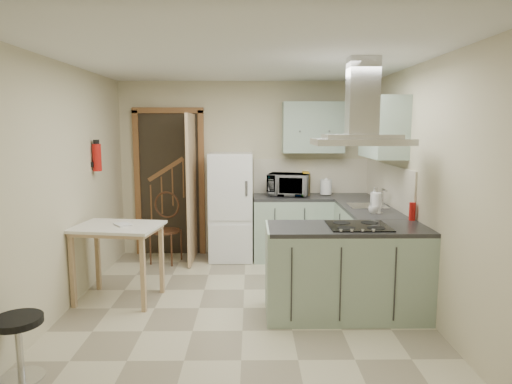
{
  "coord_description": "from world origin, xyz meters",
  "views": [
    {
      "loc": [
        0.08,
        -4.51,
        1.86
      ],
      "look_at": [
        0.14,
        0.45,
        1.15
      ],
      "focal_mm": 32.0,
      "sensor_mm": 36.0,
      "label": 1
    }
  ],
  "objects_px": {
    "microwave": "(289,185)",
    "drop_leaf_table": "(119,263)",
    "extractor_hood": "(361,142)",
    "fridge": "(231,207)",
    "bentwood_chair": "(166,231)",
    "peninsula": "(347,271)",
    "stool": "(19,348)"
  },
  "relations": [
    {
      "from": "microwave",
      "to": "drop_leaf_table",
      "type": "bearing_deg",
      "value": -125.86
    },
    {
      "from": "extractor_hood",
      "to": "fridge",
      "type": "bearing_deg",
      "value": 123.79
    },
    {
      "from": "bentwood_chair",
      "to": "drop_leaf_table",
      "type": "bearing_deg",
      "value": -84.49
    },
    {
      "from": "drop_leaf_table",
      "to": "bentwood_chair",
      "type": "distance_m",
      "value": 1.4
    },
    {
      "from": "peninsula",
      "to": "bentwood_chair",
      "type": "height_order",
      "value": "peninsula"
    },
    {
      "from": "fridge",
      "to": "bentwood_chair",
      "type": "distance_m",
      "value": 0.96
    },
    {
      "from": "drop_leaf_table",
      "to": "microwave",
      "type": "xyz_separation_m",
      "value": [
        1.95,
        1.6,
        0.64
      ]
    },
    {
      "from": "drop_leaf_table",
      "to": "bentwood_chair",
      "type": "height_order",
      "value": "bentwood_chair"
    },
    {
      "from": "peninsula",
      "to": "bentwood_chair",
      "type": "relative_size",
      "value": 1.76
    },
    {
      "from": "drop_leaf_table",
      "to": "stool",
      "type": "distance_m",
      "value": 1.6
    },
    {
      "from": "drop_leaf_table",
      "to": "microwave",
      "type": "distance_m",
      "value": 2.6
    },
    {
      "from": "drop_leaf_table",
      "to": "fridge",
      "type": "bearing_deg",
      "value": 62.54
    },
    {
      "from": "peninsula",
      "to": "drop_leaf_table",
      "type": "xyz_separation_m",
      "value": [
        -2.37,
        0.42,
        -0.04
      ]
    },
    {
      "from": "peninsula",
      "to": "extractor_hood",
      "type": "height_order",
      "value": "extractor_hood"
    },
    {
      "from": "extractor_hood",
      "to": "peninsula",
      "type": "bearing_deg",
      "value": 180.0
    },
    {
      "from": "stool",
      "to": "microwave",
      "type": "height_order",
      "value": "microwave"
    },
    {
      "from": "extractor_hood",
      "to": "stool",
      "type": "bearing_deg",
      "value": -157.61
    },
    {
      "from": "drop_leaf_table",
      "to": "bentwood_chair",
      "type": "xyz_separation_m",
      "value": [
        0.25,
        1.38,
        0.03
      ]
    },
    {
      "from": "fridge",
      "to": "extractor_hood",
      "type": "bearing_deg",
      "value": -56.21
    },
    {
      "from": "microwave",
      "to": "stool",
      "type": "bearing_deg",
      "value": -110.62
    },
    {
      "from": "fridge",
      "to": "bentwood_chair",
      "type": "relative_size",
      "value": 1.71
    },
    {
      "from": "bentwood_chair",
      "to": "microwave",
      "type": "relative_size",
      "value": 1.58
    },
    {
      "from": "fridge",
      "to": "extractor_hood",
      "type": "distance_m",
      "value": 2.57
    },
    {
      "from": "extractor_hood",
      "to": "bentwood_chair",
      "type": "height_order",
      "value": "extractor_hood"
    },
    {
      "from": "stool",
      "to": "microwave",
      "type": "bearing_deg",
      "value": 54.56
    },
    {
      "from": "fridge",
      "to": "microwave",
      "type": "bearing_deg",
      "value": 2.77
    },
    {
      "from": "extractor_hood",
      "to": "bentwood_chair",
      "type": "distance_m",
      "value": 3.13
    },
    {
      "from": "drop_leaf_table",
      "to": "peninsula",
      "type": "bearing_deg",
      "value": -1.38
    },
    {
      "from": "bentwood_chair",
      "to": "stool",
      "type": "relative_size",
      "value": 1.82
    },
    {
      "from": "stool",
      "to": "microwave",
      "type": "distance_m",
      "value": 3.96
    },
    {
      "from": "bentwood_chair",
      "to": "stool",
      "type": "distance_m",
      "value": 3.0
    },
    {
      "from": "drop_leaf_table",
      "to": "extractor_hood",
      "type": "bearing_deg",
      "value": -0.98
    }
  ]
}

